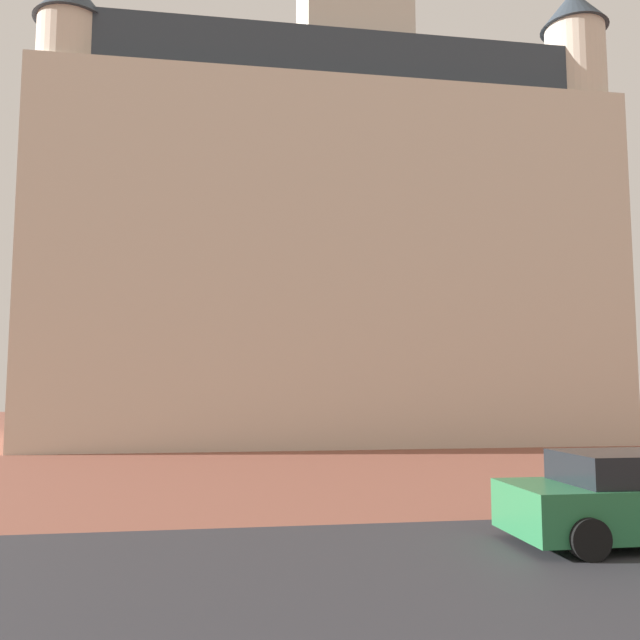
# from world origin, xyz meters

# --- Properties ---
(ground_plane) EXTENTS (120.00, 120.00, 0.00)m
(ground_plane) POSITION_xyz_m (0.00, 10.00, 0.00)
(ground_plane) COLOR brown
(street_asphalt_strip) EXTENTS (120.00, 7.80, 0.00)m
(street_asphalt_strip) POSITION_xyz_m (0.00, 7.23, 0.00)
(street_asphalt_strip) COLOR #2D2D33
(street_asphalt_strip) RESTS_ON ground_plane
(landmark_building) EXTENTS (26.65, 14.17, 34.21)m
(landmark_building) POSITION_xyz_m (3.36, 32.05, 10.14)
(landmark_building) COLOR beige
(landmark_building) RESTS_ON ground_plane
(car_green) EXTENTS (4.37, 2.07, 1.50)m
(car_green) POSITION_xyz_m (4.95, 8.95, 0.72)
(car_green) COLOR #287042
(car_green) RESTS_ON ground_plane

